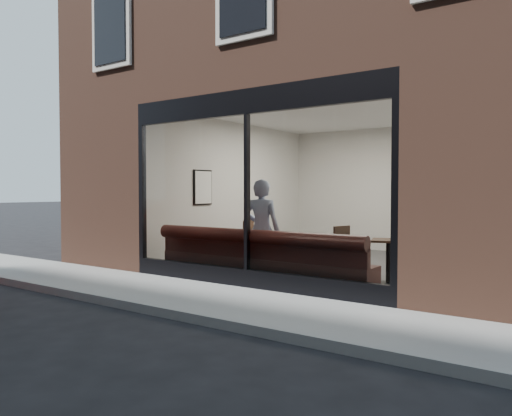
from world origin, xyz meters
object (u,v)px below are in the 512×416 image
Objects in this scene: cafe_table_left at (235,234)px; cafe_chair_right at (333,265)px; banquette at (261,271)px; cafe_table_right at (388,241)px; cafe_chair_left at (240,253)px; person at (262,230)px.

cafe_table_left is 1.64× the size of cafe_chair_right.
cafe_table_right is at bearing 33.37° from banquette.
banquette is 7.31× the size of cafe_table_right.
cafe_chair_right is (-1.04, 0.05, -0.50)m from cafe_table_right.
cafe_table_left is (-1.08, 0.69, 0.52)m from banquette.
cafe_table_left is at bearing 31.64° from cafe_chair_right.
cafe_chair_left is 1.08× the size of cafe_chair_right.
person is at bearing 129.23° from cafe_chair_left.
cafe_table_left is at bearing -38.61° from person.
cafe_table_left reaches higher than banquette.
cafe_chair_left is (-1.60, 1.55, 0.01)m from banquette.
cafe_chair_right is (0.74, 1.23, 0.01)m from banquette.
banquette is at bearing 126.70° from cafe_chair_left.
cafe_table_left is (-0.88, 0.38, -0.15)m from person.
cafe_chair_right is at bearing 177.02° from cafe_table_right.
person is at bearing 59.31° from cafe_chair_right.
person is 4.38× the size of cafe_chair_right.
banquette is at bearing 107.73° from person.
cafe_chair_right is (1.82, 0.54, -0.50)m from cafe_table_left.
cafe_chair_right is at bearing 162.94° from cafe_chair_left.
cafe_chair_left is 2.36m from cafe_chair_right.
person is 2.66× the size of cafe_table_left.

